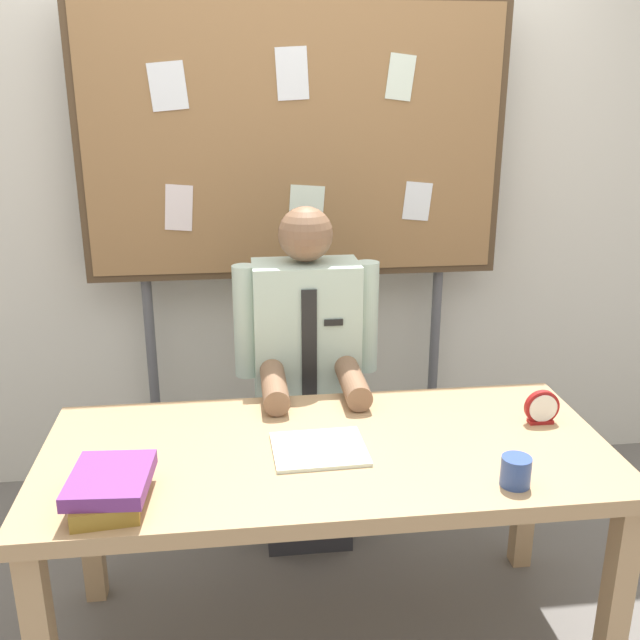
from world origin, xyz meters
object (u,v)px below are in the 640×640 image
object	(u,v)px
person	(307,394)
bulletin_board	(295,148)
open_notebook	(319,449)
book_stack	(109,487)
desk	(327,472)
desk_clock	(542,409)
coffee_mug	(516,471)

from	to	relation	value
person	bulletin_board	bearing A→B (deg)	90.01
open_notebook	person	bearing A→B (deg)	87.48
bulletin_board	book_stack	world-z (taller)	bulletin_board
desk	open_notebook	xyz separation A→B (m)	(-0.03, -0.02, 0.09)
person	open_notebook	bearing A→B (deg)	-92.52
desk	desk_clock	xyz separation A→B (m)	(0.72, 0.08, 0.14)
desk_clock	coffee_mug	distance (m)	0.43
desk	bulletin_board	distance (m)	1.37
open_notebook	book_stack	bearing A→B (deg)	-160.22
person	desk_clock	xyz separation A→B (m)	(0.72, -0.54, 0.15)
desk	coffee_mug	xyz separation A→B (m)	(0.49, -0.28, 0.13)
bulletin_board	open_notebook	distance (m)	1.33
book_stack	desk_clock	distance (m)	1.37
person	bulletin_board	distance (m)	1.00
desk_clock	desk	bearing A→B (deg)	-173.73
book_stack	open_notebook	distance (m)	0.63
bulletin_board	book_stack	distance (m)	1.61
person	book_stack	bearing A→B (deg)	-125.90
person	open_notebook	distance (m)	0.65
bulletin_board	open_notebook	xyz separation A→B (m)	(-0.03, -1.06, -0.81)
desk	person	world-z (taller)	person
person	open_notebook	size ratio (longest dim) A/B	4.91
open_notebook	coffee_mug	world-z (taller)	coffee_mug
desk	bulletin_board	size ratio (longest dim) A/B	0.81
open_notebook	desk	bearing A→B (deg)	35.46
desk	desk_clock	world-z (taller)	desk_clock
desk_clock	coffee_mug	world-z (taller)	desk_clock
open_notebook	coffee_mug	bearing A→B (deg)	-26.61
bulletin_board	person	bearing A→B (deg)	-89.99
bulletin_board	coffee_mug	world-z (taller)	bulletin_board
desk	book_stack	size ratio (longest dim) A/B	6.23
desk	open_notebook	bearing A→B (deg)	-144.54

